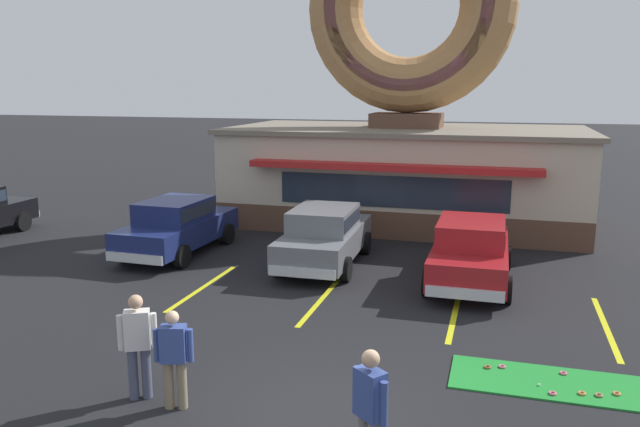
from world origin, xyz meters
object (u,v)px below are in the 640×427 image
(pedestrian_hooded_kid, at_px, (370,408))
(pedestrian_leather_jacket_man, at_px, (138,342))
(golf_ball, at_px, (539,385))
(car_red, at_px, (471,248))
(car_grey, at_px, (324,234))
(trash_bin, at_px, (579,233))
(car_navy, at_px, (177,224))
(pedestrian_blue_sweater_man, at_px, (174,355))

(pedestrian_hooded_kid, distance_m, pedestrian_leather_jacket_man, 3.96)
(golf_ball, xyz_separation_m, car_red, (-1.39, 5.33, 0.82))
(car_grey, height_order, trash_bin, car_grey)
(pedestrian_hooded_kid, xyz_separation_m, pedestrian_leather_jacket_man, (-3.84, 0.99, -0.01))
(trash_bin, bearing_deg, car_navy, -161.77)
(car_navy, xyz_separation_m, trash_bin, (11.27, 3.71, -0.37))
(car_navy, xyz_separation_m, pedestrian_hooded_kid, (7.55, -8.91, 0.07))
(golf_ball, relative_size, pedestrian_blue_sweater_man, 0.03)
(car_grey, bearing_deg, car_navy, -179.69)
(pedestrian_blue_sweater_man, xyz_separation_m, pedestrian_leather_jacket_man, (-0.68, 0.12, 0.09))
(car_grey, distance_m, pedestrian_leather_jacket_man, 7.97)
(car_grey, distance_m, car_red, 3.91)
(golf_ball, height_order, pedestrian_leather_jacket_man, pedestrian_leather_jacket_man)
(pedestrian_blue_sweater_man, xyz_separation_m, trash_bin, (6.88, 11.75, -0.35))
(golf_ball, relative_size, car_navy, 0.01)
(pedestrian_hooded_kid, bearing_deg, pedestrian_blue_sweater_man, 164.52)
(car_navy, bearing_deg, car_grey, 0.31)
(car_red, xyz_separation_m, pedestrian_blue_sweater_man, (-3.92, -7.56, -0.02))
(pedestrian_blue_sweater_man, relative_size, pedestrian_hooded_kid, 0.91)
(pedestrian_blue_sweater_man, bearing_deg, golf_ball, 22.71)
(car_navy, relative_size, pedestrian_leather_jacket_man, 2.72)
(car_navy, bearing_deg, pedestrian_hooded_kid, -49.73)
(golf_ball, distance_m, pedestrian_blue_sweater_man, 5.82)
(pedestrian_leather_jacket_man, height_order, trash_bin, pedestrian_leather_jacket_man)
(pedestrian_leather_jacket_man, bearing_deg, golf_ball, 19.36)
(car_navy, bearing_deg, car_red, -3.30)
(car_grey, height_order, pedestrian_leather_jacket_man, pedestrian_leather_jacket_man)
(golf_ball, bearing_deg, pedestrian_leather_jacket_man, -160.64)
(car_navy, height_order, pedestrian_leather_jacket_man, pedestrian_leather_jacket_man)
(car_grey, relative_size, pedestrian_leather_jacket_man, 2.72)
(car_red, height_order, pedestrian_leather_jacket_man, pedestrian_leather_jacket_man)
(car_red, distance_m, pedestrian_hooded_kid, 8.46)
(trash_bin, bearing_deg, pedestrian_leather_jacket_man, -123.02)
(golf_ball, xyz_separation_m, car_grey, (-5.27, 5.84, 0.82))
(pedestrian_hooded_kid, bearing_deg, trash_bin, 73.58)
(car_navy, height_order, car_grey, same)
(pedestrian_leather_jacket_man, bearing_deg, pedestrian_hooded_kid, -14.50)
(pedestrian_hooded_kid, height_order, pedestrian_leather_jacket_man, pedestrian_hooded_kid)
(golf_ball, distance_m, car_red, 5.57)
(car_navy, relative_size, car_red, 1.01)
(car_navy, bearing_deg, pedestrian_blue_sweater_man, -61.35)
(car_grey, relative_size, pedestrian_hooded_kid, 2.71)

